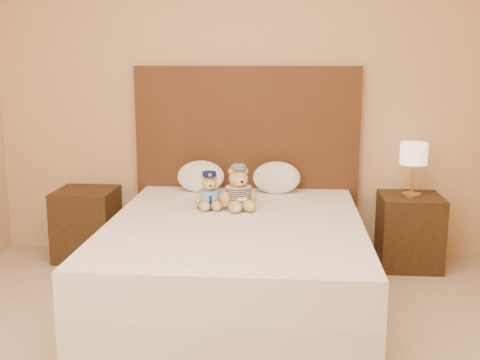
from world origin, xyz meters
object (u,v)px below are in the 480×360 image
at_px(teddy_prisoner, 238,188).
at_px(nightstand_right, 409,231).
at_px(pillow_right, 277,176).
at_px(pillow_left, 201,175).
at_px(teddy_police, 209,190).
at_px(bed, 235,262).
at_px(lamp, 414,156).
at_px(nightstand_left, 87,224).

bearing_deg(teddy_prisoner, nightstand_right, 0.27).
distance_m(nightstand_right, pillow_right, 1.09).
bearing_deg(pillow_left, teddy_prisoner, -58.02).
distance_m(nightstand_right, teddy_police, 1.59).
bearing_deg(pillow_right, nightstand_right, -1.70).
xyz_separation_m(teddy_police, pillow_right, (0.45, 0.53, 0.00)).
xyz_separation_m(bed, nightstand_right, (1.25, 0.80, -0.00)).
bearing_deg(teddy_police, lamp, 5.06).
bearing_deg(nightstand_right, teddy_prisoner, -157.86).
bearing_deg(teddy_prisoner, bed, -111.03).
bearing_deg(nightstand_left, teddy_police, -25.69).
xyz_separation_m(nightstand_right, teddy_police, (-1.45, -0.50, 0.40)).
bearing_deg(bed, nightstand_right, 32.62).
relative_size(nightstand_left, teddy_prisoner, 1.86).
bearing_deg(pillow_left, nightstand_right, -1.08).
xyz_separation_m(nightstand_right, teddy_prisoner, (-1.25, -0.51, 0.42)).
relative_size(nightstand_left, pillow_left, 1.52).
bearing_deg(teddy_police, nightstand_right, 5.06).
relative_size(bed, nightstand_right, 3.64).
height_order(teddy_police, teddy_prisoner, teddy_prisoner).
height_order(nightstand_left, pillow_left, pillow_left).
xyz_separation_m(nightstand_left, pillow_right, (1.49, 0.03, 0.40)).
relative_size(bed, teddy_police, 7.87).
height_order(nightstand_right, pillow_right, pillow_right).
distance_m(nightstand_left, lamp, 2.56).
height_order(teddy_police, pillow_left, pillow_left).
distance_m(lamp, teddy_police, 1.55).
xyz_separation_m(bed, teddy_police, (-0.20, 0.30, 0.40)).
relative_size(bed, pillow_left, 5.53).
bearing_deg(nightstand_right, nightstand_left, 180.00).
bearing_deg(lamp, bed, -147.38).
distance_m(lamp, teddy_prisoner, 1.36).
height_order(lamp, pillow_right, lamp).
distance_m(nightstand_left, pillow_left, 0.99).
height_order(bed, pillow_right, pillow_right).
bearing_deg(pillow_right, lamp, -1.70).
bearing_deg(nightstand_right, lamp, 180.00).
height_order(nightstand_right, pillow_left, pillow_left).
xyz_separation_m(nightstand_left, teddy_police, (1.05, -0.50, 0.40)).
height_order(teddy_police, pillow_right, pillow_right).
distance_m(bed, nightstand_left, 1.48).
xyz_separation_m(teddy_prisoner, pillow_left, (-0.34, 0.54, -0.02)).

